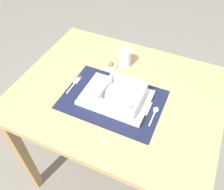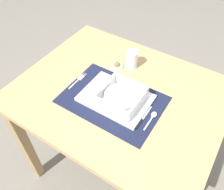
# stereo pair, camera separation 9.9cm
# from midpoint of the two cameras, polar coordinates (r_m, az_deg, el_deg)

# --- Properties ---
(ground_plane) EXTENTS (6.00, 6.00, 0.00)m
(ground_plane) POSITION_cam_midpoint_polar(r_m,az_deg,el_deg) (1.72, 2.92, -16.79)
(ground_plane) COLOR gray
(dining_table) EXTENTS (0.94, 0.75, 0.76)m
(dining_table) POSITION_cam_midpoint_polar(r_m,az_deg,el_deg) (1.18, 4.11, -3.04)
(dining_table) COLOR tan
(dining_table) RESTS_ON ground
(placemat) EXTENTS (0.44, 0.31, 0.00)m
(placemat) POSITION_cam_midpoint_polar(r_m,az_deg,el_deg) (1.06, 2.69, -1.18)
(placemat) COLOR #191E38
(placemat) RESTS_ON dining_table
(serving_plate) EXTENTS (0.30, 0.21, 0.02)m
(serving_plate) POSITION_cam_midpoint_polar(r_m,az_deg,el_deg) (1.05, 3.61, -0.86)
(serving_plate) COLOR white
(serving_plate) RESTS_ON placemat
(porridge_bowl) EXTENTS (0.17, 0.17, 0.06)m
(porridge_bowl) POSITION_cam_midpoint_polar(r_m,az_deg,el_deg) (1.01, 5.01, -0.74)
(porridge_bowl) COLOR white
(porridge_bowl) RESTS_ON serving_plate
(fork) EXTENTS (0.02, 0.13, 0.00)m
(fork) POSITION_cam_midpoint_polar(r_m,az_deg,el_deg) (1.14, -5.50, 3.65)
(fork) COLOR silver
(fork) RESTS_ON placemat
(spoon) EXTENTS (0.02, 0.11, 0.01)m
(spoon) POSITION_cam_midpoint_polar(r_m,az_deg,el_deg) (1.01, 12.62, -5.17)
(spoon) COLOR silver
(spoon) RESTS_ON placemat
(butter_knife) EXTENTS (0.01, 0.14, 0.01)m
(butter_knife) POSITION_cam_midpoint_polar(r_m,az_deg,el_deg) (1.00, 10.12, -5.77)
(butter_knife) COLOR black
(butter_knife) RESTS_ON placemat
(drinking_glass) EXTENTS (0.06, 0.06, 0.09)m
(drinking_glass) POSITION_cam_midpoint_polar(r_m,az_deg,el_deg) (1.20, 7.20, 8.21)
(drinking_glass) COLOR white
(drinking_glass) RESTS_ON dining_table
(condiment_saucer) EXTENTS (0.06, 0.06, 0.03)m
(condiment_saucer) POSITION_cam_midpoint_polar(r_m,az_deg,el_deg) (1.21, 3.56, 7.01)
(condiment_saucer) COLOR white
(condiment_saucer) RESTS_ON dining_table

